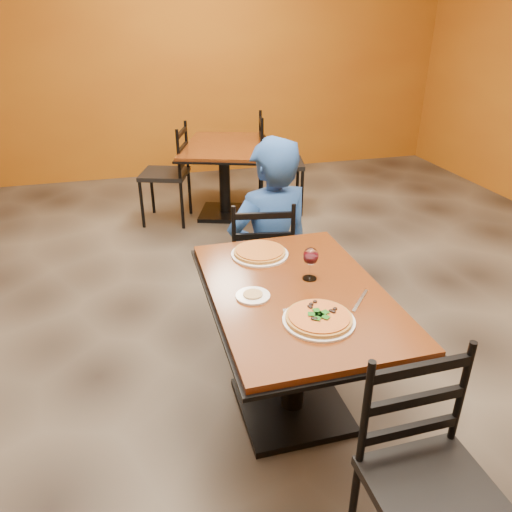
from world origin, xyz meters
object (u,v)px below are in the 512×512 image
object	(u,v)px
plate_main	(319,321)
side_plate	(253,296)
table_second	(224,164)
chair_second_left	(164,174)
table_main	(295,323)
wine_glass	(310,262)
chair_second_right	(281,164)
diner	(270,230)
pizza_main	(319,317)
chair_main_near	(435,496)
chair_main_far	(260,258)
pizza_far	(260,251)
plate_far	(260,254)

from	to	relation	value
plate_main	side_plate	size ratio (longest dim) A/B	1.94
table_second	chair_second_left	size ratio (longest dim) A/B	1.37
plate_main	side_plate	world-z (taller)	same
table_main	wine_glass	distance (m)	0.31
chair_second_right	side_plate	size ratio (longest dim) A/B	6.36
diner	pizza_main	size ratio (longest dim) A/B	4.42
chair_main_near	chair_main_far	bearing A→B (deg)	91.91
table_second	pizza_main	world-z (taller)	pizza_main
pizza_far	wine_glass	size ratio (longest dim) A/B	1.56
table_second	side_plate	bearing A→B (deg)	-99.05
plate_far	side_plate	xyz separation A→B (m)	(-0.15, -0.41, 0.00)
chair_main_near	plate_far	bearing A→B (deg)	99.35
table_main	chair_main_near	size ratio (longest dim) A/B	1.33
chair_second_right	pizza_far	bearing A→B (deg)	173.02
pizza_main	pizza_far	xyz separation A→B (m)	(-0.07, 0.68, 0.00)
chair_main_near	pizza_main	distance (m)	0.77
table_second	plate_main	world-z (taller)	plate_main
chair_second_right	side_plate	world-z (taller)	chair_second_right
chair_second_left	plate_far	xyz separation A→B (m)	(0.29, -2.49, 0.27)
plate_main	plate_far	distance (m)	0.68
chair_main_far	diner	xyz separation A→B (m)	(0.08, 0.04, 0.18)
plate_main	plate_far	bearing A→B (deg)	96.04
chair_main_near	side_plate	world-z (taller)	chair_main_near
table_main	pizza_far	distance (m)	0.46
chair_second_left	pizza_main	distance (m)	3.20
chair_second_left	diner	bearing A→B (deg)	34.18
chair_main_near	chair_second_right	world-z (taller)	chair_second_right
chair_second_right	wine_glass	distance (m)	2.92
plate_main	chair_main_near	bearing A→B (deg)	-76.39
plate_far	chair_second_right	bearing A→B (deg)	69.70
chair_main_far	plate_main	xyz separation A→B (m)	(-0.08, -1.22, 0.31)
chair_second_left	table_main	bearing A→B (deg)	25.92
table_second	side_plate	distance (m)	2.94
chair_second_right	pizza_main	distance (m)	3.29
side_plate	plate_far	bearing A→B (deg)	70.39
pizza_main	plate_far	size ratio (longest dim) A/B	0.92
side_plate	chair_second_left	bearing A→B (deg)	92.84
table_second	table_main	bearing A→B (deg)	-94.82
pizza_far	plate_far	bearing A→B (deg)	45.00
chair_second_left	plate_main	xyz separation A→B (m)	(0.36, -3.17, 0.27)
table_main	chair_second_left	bearing A→B (deg)	97.14
table_second	diner	world-z (taller)	diner
chair_main_far	plate_far	size ratio (longest dim) A/B	2.88
chair_main_far	diner	size ratio (longest dim) A/B	0.71
table_second	plate_main	size ratio (longest dim) A/B	4.33
chair_main_far	chair_second_left	xyz separation A→B (m)	(-0.45, 1.95, 0.04)
chair_main_near	pizza_far	world-z (taller)	chair_main_near
table_second	chair_second_left	world-z (taller)	chair_second_left
table_second	plate_main	bearing A→B (deg)	-94.39
chair_second_left	pizza_main	size ratio (longest dim) A/B	3.44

